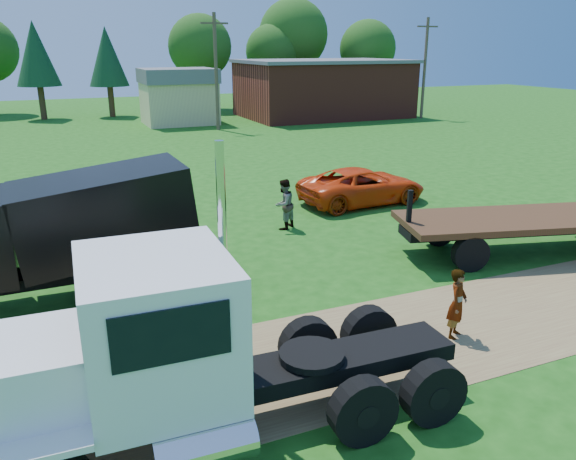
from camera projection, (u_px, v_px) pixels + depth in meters
name	position (u px, v px, depth m)	size (l,w,h in m)	color
ground	(399.00, 341.00, 13.08)	(140.00, 140.00, 0.00)	#184C10
dirt_track	(399.00, 340.00, 13.08)	(120.00, 4.20, 0.01)	brown
white_semi_tractor	(167.00, 354.00, 9.18)	(8.47, 3.14, 5.08)	black
black_dump_truck	(44.00, 234.00, 14.31)	(8.35, 2.71, 3.60)	black
orange_pickup	(362.00, 186.00, 24.25)	(2.58, 5.60, 1.56)	red
flatbed_trailer	(536.00, 224.00, 18.35)	(9.37, 4.85, 2.30)	#3E2B13
spectator_a	(457.00, 304.00, 13.02)	(0.62, 0.41, 1.70)	#999999
spectator_b	(284.00, 204.00, 20.80)	(0.92, 0.71, 1.89)	#999999
brick_building	(323.00, 88.00, 53.91)	(15.40, 10.40, 5.30)	maroon
tan_shed	(179.00, 96.00, 48.74)	(6.20, 5.40, 4.70)	tan
utility_poles	(216.00, 70.00, 44.41)	(42.20, 0.28, 9.00)	brown
tree_row	(157.00, 46.00, 56.69)	(57.55, 13.90, 11.73)	#3B2518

